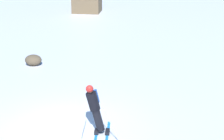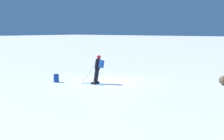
# 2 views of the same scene
# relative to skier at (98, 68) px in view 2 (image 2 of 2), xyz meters

# --- Properties ---
(ground_plane) EXTENTS (300.00, 300.00, 0.00)m
(ground_plane) POSITION_rel_skier_xyz_m (-1.04, -0.01, -0.96)
(ground_plane) COLOR white
(skier) EXTENTS (1.29, 1.66, 1.75)m
(skier) POSITION_rel_skier_xyz_m (0.00, 0.00, 0.00)
(skier) COLOR #1E7AC6
(skier) RESTS_ON ground
(spare_backpack) EXTENTS (0.36, 0.37, 0.50)m
(spare_backpack) POSITION_rel_skier_xyz_m (1.20, -2.37, -0.71)
(spare_backpack) COLOR #194293
(spare_backpack) RESTS_ON ground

